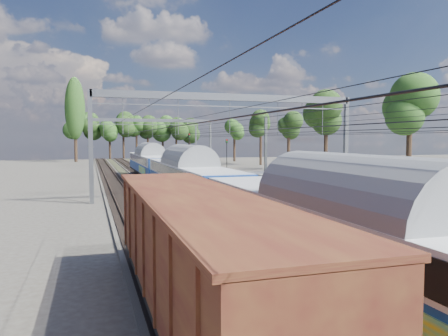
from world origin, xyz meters
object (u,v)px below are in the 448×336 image
object	(u,v)px
emu_train	(189,172)
worker	(178,162)
signal_near	(189,146)
freight_boxcar	(194,250)
signal_far	(227,151)

from	to	relation	value
emu_train	worker	bearing A→B (deg)	79.78
emu_train	signal_near	distance (m)	44.20
freight_boxcar	signal_near	world-z (taller)	signal_near
freight_boxcar	signal_far	world-z (taller)	signal_far
emu_train	signal_far	distance (m)	37.85
emu_train	worker	distance (m)	51.31
emu_train	worker	xyz separation A→B (m)	(9.10, 50.46, -1.87)
freight_boxcar	signal_far	xyz separation A→B (m)	(18.54, 55.72, 1.09)
emu_train	freight_boxcar	distance (m)	21.07
emu_train	freight_boxcar	bearing A→B (deg)	-102.34
worker	signal_far	world-z (taller)	signal_far
worker	signal_far	distance (m)	16.28
worker	signal_near	xyz separation A→B (m)	(0.58, -7.35, 3.08)
emu_train	freight_boxcar	size ratio (longest dim) A/B	4.79
signal_far	signal_near	bearing A→B (deg)	115.96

